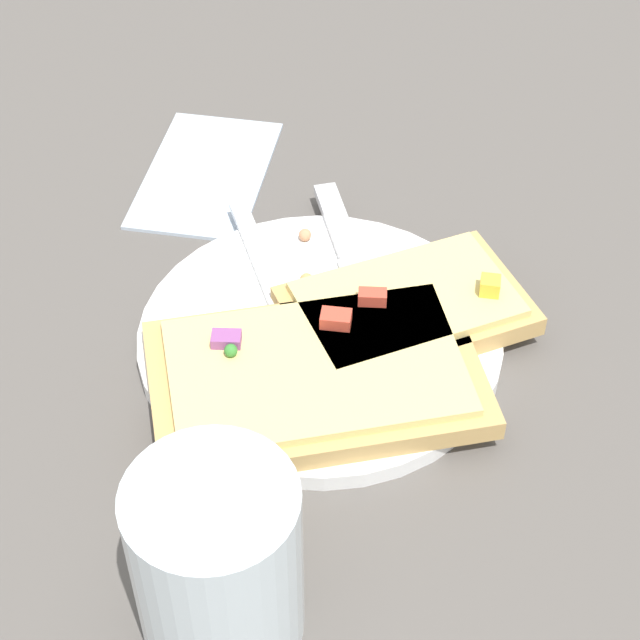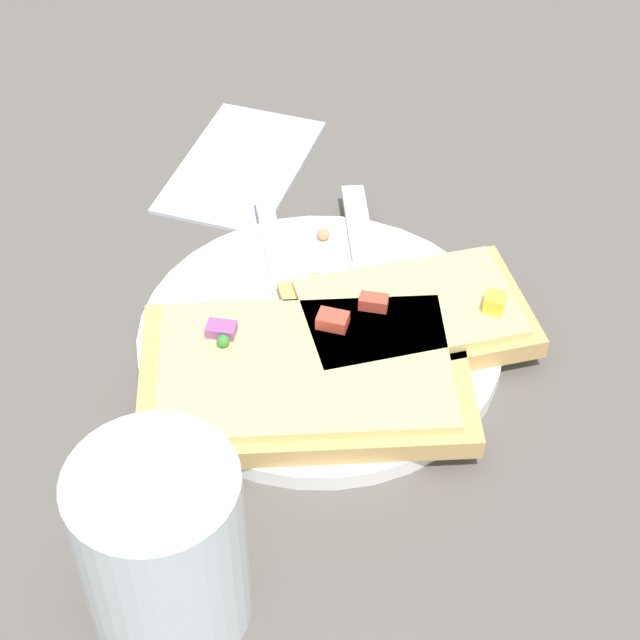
# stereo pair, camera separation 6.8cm
# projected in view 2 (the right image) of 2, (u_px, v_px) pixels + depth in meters

# --- Properties ---
(ground_plane) EXTENTS (4.00, 4.00, 0.00)m
(ground_plane) POSITION_uv_depth(u_px,v_px,m) (320.00, 344.00, 0.70)
(ground_plane) COLOR #56514C
(plate) EXTENTS (0.24, 0.24, 0.01)m
(plate) POSITION_uv_depth(u_px,v_px,m) (320.00, 338.00, 0.69)
(plate) COLOR white
(plate) RESTS_ON ground
(fork) EXTENTS (0.20, 0.12, 0.01)m
(fork) POSITION_uv_depth(u_px,v_px,m) (286.00, 312.00, 0.70)
(fork) COLOR silver
(fork) RESTS_ON plate
(knife) EXTENTS (0.21, 0.10, 0.01)m
(knife) POSITION_uv_depth(u_px,v_px,m) (366.00, 272.00, 0.73)
(knife) COLOR silver
(knife) RESTS_ON plate
(pizza_slice_main) EXTENTS (0.19, 0.23, 0.03)m
(pizza_slice_main) POSITION_uv_depth(u_px,v_px,m) (304.00, 374.00, 0.65)
(pizza_slice_main) COLOR tan
(pizza_slice_main) RESTS_ON plate
(pizza_slice_corner) EXTENTS (0.16, 0.18, 0.03)m
(pizza_slice_corner) POSITION_uv_depth(u_px,v_px,m) (409.00, 316.00, 0.68)
(pizza_slice_corner) COLOR tan
(pizza_slice_corner) RESTS_ON plate
(crumb_scatter) EXTENTS (0.16, 0.10, 0.01)m
(crumb_scatter) POSITION_uv_depth(u_px,v_px,m) (342.00, 293.00, 0.71)
(crumb_scatter) COLOR tan
(crumb_scatter) RESTS_ON plate
(drinking_glass) EXTENTS (0.08, 0.08, 0.11)m
(drinking_glass) POSITION_uv_depth(u_px,v_px,m) (162.00, 548.00, 0.52)
(drinking_glass) COLOR silver
(drinking_glass) RESTS_ON ground
(napkin) EXTENTS (0.15, 0.09, 0.01)m
(napkin) POSITION_uv_depth(u_px,v_px,m) (241.00, 164.00, 0.83)
(napkin) COLOR silver
(napkin) RESTS_ON ground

